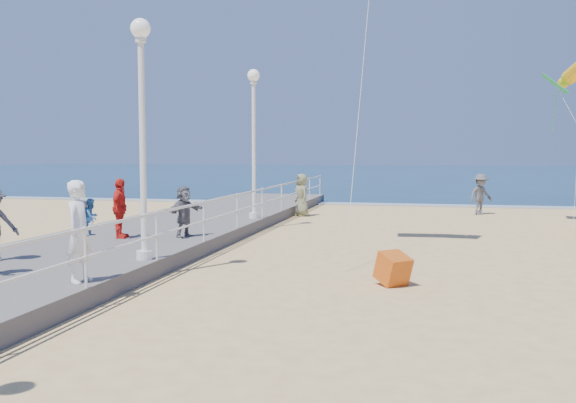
% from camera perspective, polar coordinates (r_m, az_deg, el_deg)
% --- Properties ---
extents(ground, '(160.00, 160.00, 0.00)m').
position_cam_1_polar(ground, '(13.51, 8.56, -7.63)').
color(ground, '#E5BF78').
rests_on(ground, ground).
extents(ocean, '(160.00, 90.00, 0.05)m').
position_cam_1_polar(ocean, '(78.23, 12.14, 2.39)').
color(ocean, '#0C2F4C').
rests_on(ocean, ground).
extents(surf_line, '(160.00, 1.20, 0.04)m').
position_cam_1_polar(surf_line, '(33.80, 11.17, -0.30)').
color(surf_line, silver).
rests_on(surf_line, ground).
extents(boardwalk, '(5.00, 44.00, 0.40)m').
position_cam_1_polar(boardwalk, '(15.87, -19.67, -5.29)').
color(boardwalk, slate).
rests_on(boardwalk, ground).
extents(railing, '(0.05, 42.00, 0.55)m').
position_cam_1_polar(railing, '(14.56, -11.62, -1.81)').
color(railing, white).
rests_on(railing, boardwalk).
extents(lamp_post_mid, '(0.44, 0.44, 5.32)m').
position_cam_1_polar(lamp_post_mid, '(14.62, -12.85, 7.66)').
color(lamp_post_mid, white).
rests_on(lamp_post_mid, boardwalk).
extents(lamp_post_far, '(0.44, 0.44, 5.32)m').
position_cam_1_polar(lamp_post_far, '(23.06, -3.06, 6.59)').
color(lamp_post_far, white).
rests_on(lamp_post_far, boardwalk).
extents(woman_holding_toddler, '(0.50, 0.72, 1.90)m').
position_cam_1_polar(woman_holding_toddler, '(12.45, -17.98, -2.54)').
color(woman_holding_toddler, white).
rests_on(woman_holding_toddler, boardwalk).
extents(toddler_held, '(0.29, 0.36, 0.70)m').
position_cam_1_polar(toddler_held, '(12.48, -17.07, -1.34)').
color(toddler_held, '#2F6BB3').
rests_on(toddler_held, boardwalk).
extents(spectator_3, '(0.56, 1.03, 1.67)m').
position_cam_1_polar(spectator_3, '(18.43, -14.72, -0.59)').
color(spectator_3, red).
rests_on(spectator_3, boardwalk).
extents(spectator_5, '(0.88, 1.41, 1.45)m').
position_cam_1_polar(spectator_5, '(18.30, -9.22, -0.88)').
color(spectator_5, slate).
rests_on(spectator_5, boardwalk).
extents(beach_walker_a, '(1.33, 1.26, 1.81)m').
position_cam_1_polar(beach_walker_a, '(29.62, 16.75, 0.62)').
color(beach_walker_a, '#545559').
rests_on(beach_walker_a, ground).
extents(beach_walker_c, '(0.99, 1.07, 1.84)m').
position_cam_1_polar(beach_walker_c, '(27.72, 1.24, 0.59)').
color(beach_walker_c, '#7B7C55').
rests_on(beach_walker_c, ground).
extents(box_kite, '(0.88, 0.89, 0.74)m').
position_cam_1_polar(box_kite, '(13.72, 9.32, -6.17)').
color(box_kite, red).
rests_on(box_kite, ground).
extents(kite_diamond_green, '(1.11, 1.32, 0.77)m').
position_cam_1_polar(kite_diamond_green, '(27.06, 22.67, 9.61)').
color(kite_diamond_green, green).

